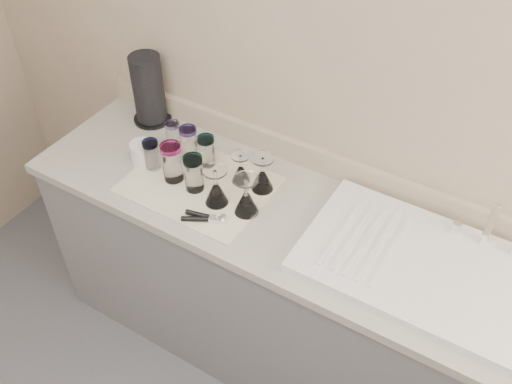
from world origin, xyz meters
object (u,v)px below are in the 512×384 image
Objects in this scene: tumbler_cyan at (189,142)px; goblet_front_left at (216,191)px; white_mug at (143,153)px; sink_unit at (425,267)px; tumbler_blue at (172,162)px; goblet_back_right at (262,178)px; goblet_front_right at (246,201)px; tumbler_teal at (173,135)px; tumbler_lavender at (194,173)px; paper_towel_roll at (148,90)px; tumbler_purple at (206,151)px; tumbler_magenta at (152,154)px; goblet_back_left at (241,172)px; can_opener at (205,218)px.

goblet_front_left is (0.25, -0.17, -0.02)m from tumbler_cyan.
white_mug is at bearing 173.43° from goblet_front_left.
tumbler_blue is at bearing -176.14° from sink_unit.
tumbler_blue is at bearing -79.33° from tumbler_cyan.
goblet_back_right is 0.94× the size of goblet_front_right.
tumbler_teal is at bearing 169.79° from tumbler_cyan.
tumbler_lavender is 0.12m from goblet_front_left.
tumbler_cyan is at bearing -23.48° from paper_towel_roll.
tumbler_magenta is (-0.18, -0.13, -0.00)m from tumbler_purple.
tumbler_teal is 0.20m from tumbler_blue.
tumbler_lavender reaches higher than tumbler_teal.
goblet_back_left is 0.41× the size of paper_towel_roll.
tumbler_teal is 0.25m from paper_towel_roll.
goblet_back_left is at bearing -4.86° from tumbler_purple.
tumbler_purple reaches higher than white_mug.
paper_towel_roll reaches higher than tumbler_purple.
goblet_back_left reaches higher than white_mug.
goblet_front_left is 0.50× the size of paper_towel_roll.
goblet_back_right reaches higher than can_opener.
can_opener is (0.13, -0.12, -0.07)m from tumbler_lavender.
tumbler_cyan is at bearing 131.67° from tumbler_lavender.
tumbler_magenta is (0.01, -0.15, 0.00)m from tumbler_teal.
tumbler_blue is 1.25× the size of goblet_back_left.
tumbler_magenta is at bearing -7.40° from white_mug.
white_mug is 0.47× the size of paper_towel_roll.
tumbler_teal is 0.76× the size of goblet_front_right.
goblet_front_left is (0.34, -0.04, -0.01)m from tumbler_magenta.
tumbler_blue reaches higher than tumbler_magenta.
tumbler_teal reaches higher than can_opener.
tumbler_lavender is 0.52m from paper_towel_roll.
tumbler_purple is 0.43× the size of paper_towel_roll.
tumbler_lavender reaches higher than white_mug.
goblet_front_left is at bearing -46.18° from tumbler_purple.
tumbler_teal is (-1.12, 0.09, 0.05)m from sink_unit.
goblet_back_right is at bearing 70.08° from can_opener.
goblet_back_right reaches higher than tumbler_cyan.
tumbler_purple is 0.83× the size of goblet_front_right.
can_opener is 1.07× the size of white_mug.
tumbler_magenta is 0.35m from paper_towel_roll.
tumbler_teal is 0.78× the size of goblet_front_left.
goblet_front_left is at bearing -124.82° from goblet_back_right.
tumbler_purple is 1.07× the size of tumbler_magenta.
tumbler_teal is at bearing 70.66° from white_mug.
goblet_front_left is 0.11m from can_opener.
tumbler_blue is at bearing 178.11° from tumbler_lavender.
tumbler_blue is 0.22m from goblet_front_left.
goblet_front_left is 1.00× the size of can_opener.
tumbler_lavender is at bearing -32.76° from paper_towel_roll.
tumbler_teal is 0.78× the size of can_opener.
tumbler_magenta reaches higher than tumbler_teal.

